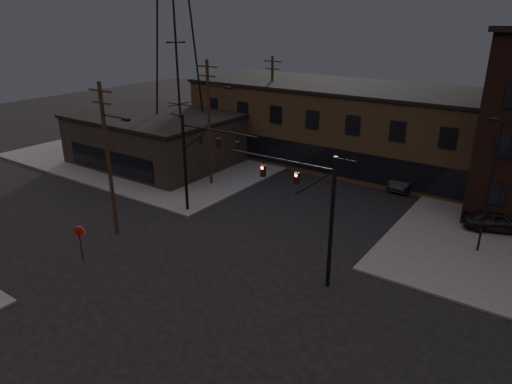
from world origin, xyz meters
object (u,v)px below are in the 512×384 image
stop_sign (79,235)px  car_crossing (408,179)px  traffic_signal_near (314,205)px  parked_car_lot_a (497,221)px  traffic_signal_far (196,155)px

stop_sign → car_crossing: (13.14, 25.71, -0.99)m
traffic_signal_near → parked_car_lot_a: bearing=59.2°
stop_sign → car_crossing: bearing=62.9°
traffic_signal_far → parked_car_lot_a: bearing=26.6°
traffic_signal_near → stop_sign: (-13.36, -6.49, -3.09)m
car_crossing → stop_sign: bearing=-111.9°
stop_sign → parked_car_lot_a: stop_sign is taller
parked_car_lot_a → car_crossing: (-8.31, 5.64, -0.09)m
traffic_signal_near → stop_sign: size_ratio=3.23×
traffic_signal_near → car_crossing: traffic_signal_near is taller
traffic_signal_near → stop_sign: 15.17m
car_crossing → traffic_signal_far: bearing=-121.9°
traffic_signal_near → car_crossing: bearing=90.6°
traffic_signal_near → stop_sign: traffic_signal_near is taller
parked_car_lot_a → traffic_signal_far: bearing=97.2°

